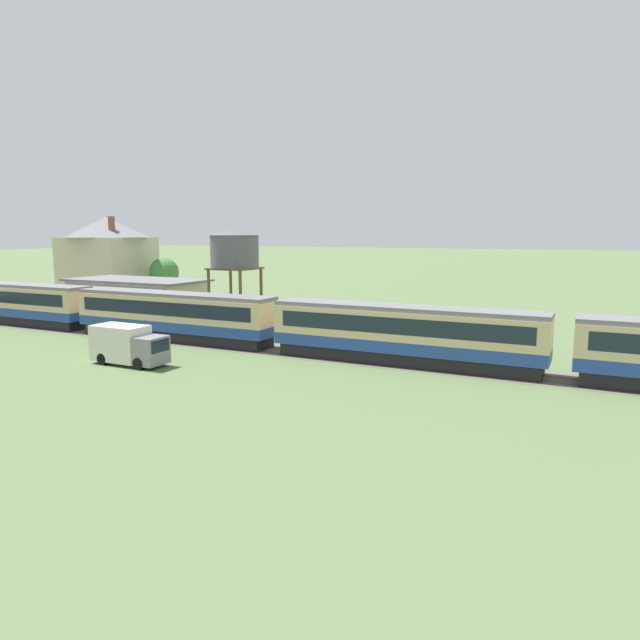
{
  "coord_description": "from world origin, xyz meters",
  "views": [
    {
      "loc": [
        -6.33,
        -35.78,
        8.63
      ],
      "look_at": [
        -25.65,
        3.5,
        1.98
      ],
      "focal_mm": 32.0,
      "sensor_mm": 36.0,
      "label": 1
    }
  ],
  "objects_px": {
    "yard_tree_1": "(164,272)",
    "yard_tree_2": "(85,262)",
    "delivery_truck_grey": "(128,345)",
    "yard_tree_0": "(99,257)",
    "station_house_grey_roof": "(107,258)",
    "passenger_train": "(408,332)",
    "water_tower": "(235,250)",
    "station_building": "(137,298)"
  },
  "relations": [
    {
      "from": "delivery_truck_grey",
      "to": "yard_tree_2",
      "type": "distance_m",
      "value": 48.67
    },
    {
      "from": "yard_tree_0",
      "to": "yard_tree_2",
      "type": "height_order",
      "value": "yard_tree_0"
    },
    {
      "from": "water_tower",
      "to": "delivery_truck_grey",
      "type": "relative_size",
      "value": 1.7
    },
    {
      "from": "station_house_grey_roof",
      "to": "delivery_truck_grey",
      "type": "bearing_deg",
      "value": -42.0
    },
    {
      "from": "delivery_truck_grey",
      "to": "yard_tree_2",
      "type": "relative_size",
      "value": 0.87
    },
    {
      "from": "station_building",
      "to": "yard_tree_0",
      "type": "distance_m",
      "value": 25.03
    },
    {
      "from": "yard_tree_1",
      "to": "yard_tree_2",
      "type": "xyz_separation_m",
      "value": [
        -16.27,
        2.19,
        0.81
      ]
    },
    {
      "from": "station_building",
      "to": "station_house_grey_roof",
      "type": "relative_size",
      "value": 1.35
    },
    {
      "from": "yard_tree_0",
      "to": "yard_tree_2",
      "type": "xyz_separation_m",
      "value": [
        -2.71,
        0.03,
        -0.79
      ]
    },
    {
      "from": "passenger_train",
      "to": "station_house_grey_roof",
      "type": "bearing_deg",
      "value": 158.12
    },
    {
      "from": "station_building",
      "to": "yard_tree_1",
      "type": "bearing_deg",
      "value": 119.94
    },
    {
      "from": "station_building",
      "to": "yard_tree_0",
      "type": "height_order",
      "value": "yard_tree_0"
    },
    {
      "from": "station_building",
      "to": "station_house_grey_roof",
      "type": "bearing_deg",
      "value": 144.98
    },
    {
      "from": "delivery_truck_grey",
      "to": "yard_tree_0",
      "type": "bearing_deg",
      "value": 139.21
    },
    {
      "from": "yard_tree_0",
      "to": "yard_tree_2",
      "type": "relative_size",
      "value": 1.3
    },
    {
      "from": "station_building",
      "to": "yard_tree_2",
      "type": "distance_m",
      "value": 27.21
    },
    {
      "from": "passenger_train",
      "to": "yard_tree_1",
      "type": "xyz_separation_m",
      "value": [
        -38.25,
        20.02,
        1.61
      ]
    },
    {
      "from": "passenger_train",
      "to": "station_house_grey_roof",
      "type": "height_order",
      "value": "station_house_grey_roof"
    },
    {
      "from": "water_tower",
      "to": "station_building",
      "type": "bearing_deg",
      "value": 178.86
    },
    {
      "from": "station_house_grey_roof",
      "to": "yard_tree_2",
      "type": "distance_m",
      "value": 8.91
    },
    {
      "from": "station_building",
      "to": "yard_tree_2",
      "type": "bearing_deg",
      "value": 148.64
    },
    {
      "from": "passenger_train",
      "to": "yard_tree_0",
      "type": "xyz_separation_m",
      "value": [
        -51.82,
        22.18,
        3.21
      ]
    },
    {
      "from": "water_tower",
      "to": "yard_tree_2",
      "type": "xyz_separation_m",
      "value": [
        -35.46,
        14.34,
        -2.5
      ]
    },
    {
      "from": "station_house_grey_roof",
      "to": "yard_tree_0",
      "type": "xyz_separation_m",
      "value": [
        -5.4,
        3.54,
        -0.14
      ]
    },
    {
      "from": "station_house_grey_roof",
      "to": "yard_tree_2",
      "type": "xyz_separation_m",
      "value": [
        -8.11,
        3.57,
        -0.93
      ]
    },
    {
      "from": "station_building",
      "to": "water_tower",
      "type": "distance_m",
      "value": 13.33
    },
    {
      "from": "station_building",
      "to": "yard_tree_1",
      "type": "xyz_separation_m",
      "value": [
        -6.86,
        11.91,
        1.74
      ]
    },
    {
      "from": "station_house_grey_roof",
      "to": "yard_tree_1",
      "type": "distance_m",
      "value": 8.46
    },
    {
      "from": "delivery_truck_grey",
      "to": "yard_tree_1",
      "type": "bearing_deg",
      "value": 127.46
    },
    {
      "from": "passenger_train",
      "to": "yard_tree_1",
      "type": "distance_m",
      "value": 43.2
    },
    {
      "from": "passenger_train",
      "to": "delivery_truck_grey",
      "type": "distance_m",
      "value": 18.56
    },
    {
      "from": "passenger_train",
      "to": "yard_tree_2",
      "type": "height_order",
      "value": "yard_tree_2"
    },
    {
      "from": "water_tower",
      "to": "delivery_truck_grey",
      "type": "distance_m",
      "value": 17.22
    },
    {
      "from": "passenger_train",
      "to": "yard_tree_0",
      "type": "height_order",
      "value": "yard_tree_0"
    },
    {
      "from": "delivery_truck_grey",
      "to": "water_tower",
      "type": "bearing_deg",
      "value": 98.56
    },
    {
      "from": "delivery_truck_grey",
      "to": "yard_tree_0",
      "type": "distance_m",
      "value": 46.63
    },
    {
      "from": "water_tower",
      "to": "yard_tree_2",
      "type": "distance_m",
      "value": 38.34
    },
    {
      "from": "station_house_grey_roof",
      "to": "yard_tree_0",
      "type": "relative_size",
      "value": 1.37
    },
    {
      "from": "delivery_truck_grey",
      "to": "yard_tree_2",
      "type": "bearing_deg",
      "value": 141.27
    },
    {
      "from": "station_house_grey_roof",
      "to": "yard_tree_0",
      "type": "bearing_deg",
      "value": 146.75
    },
    {
      "from": "yard_tree_1",
      "to": "station_house_grey_roof",
      "type": "bearing_deg",
      "value": -170.38
    },
    {
      "from": "station_house_grey_roof",
      "to": "water_tower",
      "type": "xyz_separation_m",
      "value": [
        27.36,
        -10.77,
        1.57
      ]
    }
  ]
}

